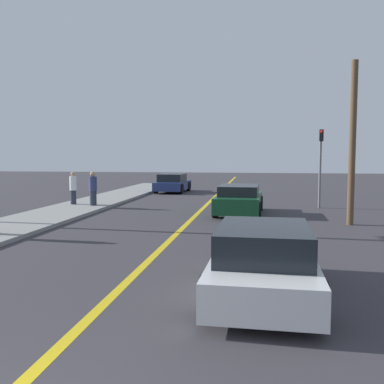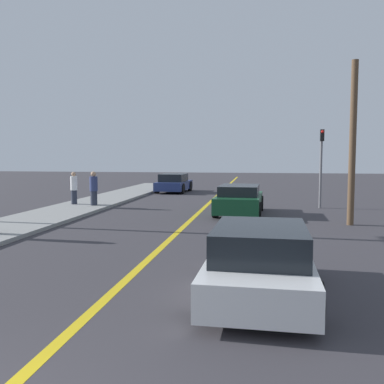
{
  "view_description": "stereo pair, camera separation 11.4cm",
  "coord_description": "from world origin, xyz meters",
  "views": [
    {
      "loc": [
        2.57,
        -2.49,
        2.54
      ],
      "look_at": [
        0.04,
        14.0,
        1.1
      ],
      "focal_mm": 40.0,
      "sensor_mm": 36.0,
      "label": 1
    },
    {
      "loc": [
        2.68,
        -2.47,
        2.54
      ],
      "look_at": [
        0.04,
        14.0,
        1.1
      ],
      "focal_mm": 40.0,
      "sensor_mm": 36.0,
      "label": 2
    }
  ],
  "objects": [
    {
      "name": "road_center_line",
      "position": [
        0.0,
        18.0,
        0.0
      ],
      "size": [
        0.2,
        60.0,
        0.01
      ],
      "color": "gold",
      "rests_on": "ground_plane"
    },
    {
      "name": "car_near_right_lane",
      "position": [
        2.69,
        5.16,
        0.63
      ],
      "size": [
        1.99,
        4.11,
        1.3
      ],
      "rotation": [
        0.0,
        0.0,
        -0.02
      ],
      "color": "silver",
      "rests_on": "ground_plane"
    },
    {
      "name": "pedestrian_by_sign",
      "position": [
        -6.41,
        17.35,
        0.93
      ],
      "size": [
        0.33,
        0.33,
        1.59
      ],
      "color": "#282D3D",
      "rests_on": "sidewalk_left"
    },
    {
      "name": "car_far_distant",
      "position": [
        -3.2,
        26.32,
        0.62
      ],
      "size": [
        2.08,
        3.99,
        1.27
      ],
      "rotation": [
        0.0,
        0.0,
        -0.04
      ],
      "color": "navy",
      "rests_on": "ground_plane"
    },
    {
      "name": "car_ahead_center",
      "position": [
        1.8,
        15.93,
        0.63
      ],
      "size": [
        2.07,
        4.23,
        1.27
      ],
      "rotation": [
        0.0,
        0.0,
        -0.04
      ],
      "color": "#144728",
      "rests_on": "ground_plane"
    },
    {
      "name": "utility_pole",
      "position": [
        5.94,
        13.7,
        2.95
      ],
      "size": [
        0.24,
        0.24,
        5.91
      ],
      "color": "brown",
      "rests_on": "ground_plane"
    },
    {
      "name": "traffic_light",
      "position": [
        5.53,
        18.65,
        2.32
      ],
      "size": [
        0.18,
        0.4,
        3.75
      ],
      "color": "slate",
      "rests_on": "ground_plane"
    },
    {
      "name": "sidewalk_left",
      "position": [
        -5.87,
        16.77,
        0.07
      ],
      "size": [
        2.79,
        33.53,
        0.13
      ],
      "color": "gray",
      "rests_on": "ground_plane"
    },
    {
      "name": "pedestrian_far_standing",
      "position": [
        -5.25,
        17.03,
        0.94
      ],
      "size": [
        0.38,
        0.38,
        1.63
      ],
      "color": "#282D3D",
      "rests_on": "sidewalk_left"
    }
  ]
}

